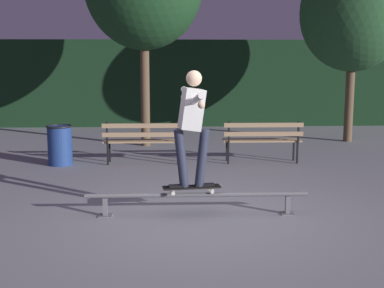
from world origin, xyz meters
name	(u,v)px	position (x,y,z in m)	size (l,w,h in m)	color
ground_plane	(198,219)	(0.00, 0.00, 0.00)	(90.00, 90.00, 0.00)	gray
hedge_backdrop	(182,83)	(0.00, 10.15, 1.36)	(24.00, 1.20, 2.71)	black
grind_rail	(197,197)	(0.00, 0.17, 0.24)	(3.03, 0.18, 0.31)	slate
skateboard	(192,187)	(-0.07, 0.17, 0.39)	(0.80, 0.30, 0.09)	black
skateboarder	(192,119)	(-0.07, 0.17, 1.32)	(0.63, 1.40, 1.56)	black
park_bench_leftmost	(143,138)	(-0.92, 3.69, 0.54)	(1.60, 0.42, 0.88)	black
park_bench_left_center	(263,137)	(1.51, 3.69, 0.54)	(1.60, 0.42, 0.88)	black
tree_far_right	(354,13)	(4.24, 6.44, 3.25)	(2.67, 2.67, 4.73)	brown
trash_can	(60,145)	(-2.58, 3.68, 0.41)	(0.52, 0.52, 0.80)	navy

